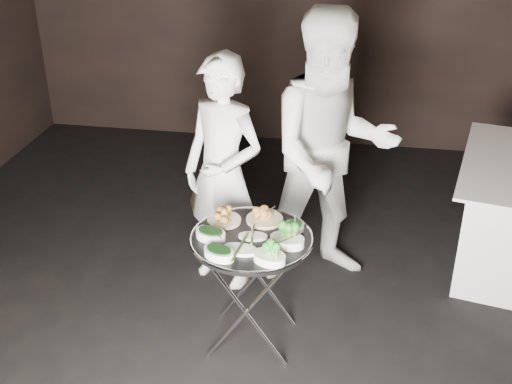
% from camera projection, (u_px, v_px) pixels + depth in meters
% --- Properties ---
extents(floor, '(6.00, 7.00, 0.05)m').
position_uv_depth(floor, '(274.00, 384.00, 3.65)').
color(floor, black).
rests_on(floor, ground).
extents(tray_stand, '(0.49, 0.42, 0.72)m').
position_uv_depth(tray_stand, '(252.00, 286.00, 3.76)').
color(tray_stand, silver).
rests_on(tray_stand, floor).
extents(serving_tray, '(0.70, 0.70, 0.04)m').
position_uv_depth(serving_tray, '(251.00, 239.00, 3.61)').
color(serving_tray, black).
rests_on(serving_tray, tray_stand).
extents(potato_plate_a, '(0.20, 0.20, 0.07)m').
position_uv_depth(potato_plate_a, '(224.00, 217.00, 3.75)').
color(potato_plate_a, beige).
rests_on(potato_plate_a, serving_tray).
extents(potato_plate_b, '(0.22, 0.22, 0.08)m').
position_uv_depth(potato_plate_b, '(265.00, 216.00, 3.76)').
color(potato_plate_b, beige).
rests_on(potato_plate_b, serving_tray).
extents(greens_bowl, '(0.11, 0.11, 0.06)m').
position_uv_depth(greens_bowl, '(295.00, 226.00, 3.67)').
color(greens_bowl, silver).
rests_on(greens_bowl, serving_tray).
extents(asparagus_plate_a, '(0.17, 0.11, 0.03)m').
position_uv_depth(asparagus_plate_a, '(253.00, 236.00, 3.60)').
color(asparagus_plate_a, silver).
rests_on(asparagus_plate_a, serving_tray).
extents(asparagus_plate_b, '(0.21, 0.13, 0.04)m').
position_uv_depth(asparagus_plate_b, '(240.00, 248.00, 3.47)').
color(asparagus_plate_b, silver).
rests_on(asparagus_plate_b, serving_tray).
extents(spinach_bowl_a, '(0.21, 0.17, 0.08)m').
position_uv_depth(spinach_bowl_a, '(211.00, 233.00, 3.58)').
color(spinach_bowl_a, silver).
rests_on(spinach_bowl_a, serving_tray).
extents(spinach_bowl_b, '(0.21, 0.18, 0.07)m').
position_uv_depth(spinach_bowl_b, '(219.00, 252.00, 3.41)').
color(spinach_bowl_b, silver).
rests_on(spinach_bowl_b, serving_tray).
extents(broccoli_bowl_a, '(0.22, 0.17, 0.08)m').
position_uv_depth(broccoli_bowl_a, '(287.00, 239.00, 3.52)').
color(broccoli_bowl_a, silver).
rests_on(broccoli_bowl_a, serving_tray).
extents(broccoli_bowl_b, '(0.21, 0.18, 0.08)m').
position_uv_depth(broccoli_bowl_b, '(270.00, 256.00, 3.38)').
color(broccoli_bowl_b, silver).
rests_on(broccoli_bowl_b, serving_tray).
extents(serving_utensils, '(0.58, 0.42, 0.01)m').
position_uv_depth(serving_utensils, '(256.00, 224.00, 3.64)').
color(serving_utensils, silver).
rests_on(serving_utensils, serving_tray).
extents(waiter_left, '(0.69, 0.58, 1.60)m').
position_uv_depth(waiter_left, '(223.00, 174.00, 4.18)').
color(waiter_left, white).
rests_on(waiter_left, floor).
extents(waiter_right, '(1.09, 0.96, 1.87)m').
position_uv_depth(waiter_right, '(331.00, 152.00, 4.17)').
color(waiter_right, white).
rests_on(waiter_right, floor).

